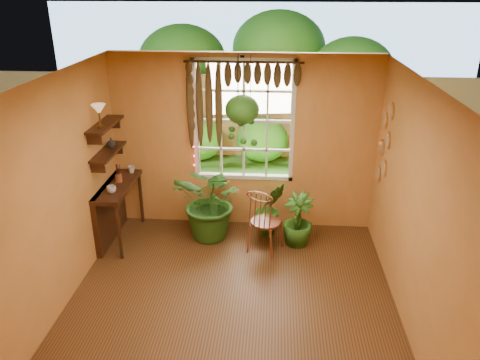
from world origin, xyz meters
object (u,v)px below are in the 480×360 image
object	(u,v)px
windsor_chair	(264,230)
hanging_basket	(242,112)
counter_ledge	(112,205)
potted_plant_mid	(270,209)
potted_plant_left	(213,202)

from	to	relation	value
windsor_chair	hanging_basket	distance (m)	1.73
counter_ledge	windsor_chair	size ratio (longest dim) A/B	1.04
counter_ledge	windsor_chair	xyz separation A→B (m)	(2.27, -0.19, -0.22)
potted_plant_mid	counter_ledge	bearing A→B (deg)	-172.25
windsor_chair	potted_plant_mid	bearing A→B (deg)	107.41
counter_ledge	potted_plant_left	world-z (taller)	potted_plant_left
hanging_basket	windsor_chair	bearing A→B (deg)	-59.28
windsor_chair	counter_ledge	bearing A→B (deg)	-159.88
windsor_chair	potted_plant_left	size ratio (longest dim) A/B	0.96
counter_ledge	windsor_chair	world-z (taller)	windsor_chair
potted_plant_mid	hanging_basket	bearing A→B (deg)	165.05
windsor_chair	hanging_basket	bearing A→B (deg)	145.55
counter_ledge	hanging_basket	distance (m)	2.37
potted_plant_left	potted_plant_mid	world-z (taller)	potted_plant_left
potted_plant_mid	windsor_chair	bearing A→B (deg)	-97.42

